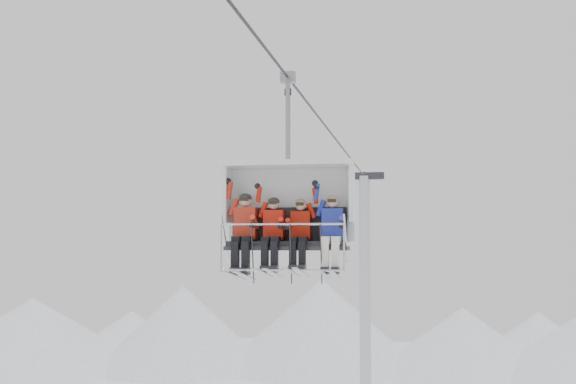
% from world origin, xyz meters
% --- Properties ---
extents(ridgeline, '(72.00, 21.00, 7.00)m').
position_xyz_m(ridgeline, '(-1.58, 42.05, 2.84)').
color(ridgeline, white).
rests_on(ridgeline, ground).
extents(lift_tower_right, '(2.00, 1.80, 13.48)m').
position_xyz_m(lift_tower_right, '(0.00, 22.00, 5.78)').
color(lift_tower_right, silver).
rests_on(lift_tower_right, ground).
extents(haul_cable, '(0.06, 50.00, 0.06)m').
position_xyz_m(haul_cable, '(0.00, 0.00, 13.30)').
color(haul_cable, '#2E2D33').
rests_on(haul_cable, lift_tower_left).
extents(chairlift_carrier, '(2.59, 1.17, 3.98)m').
position_xyz_m(chairlift_carrier, '(0.00, 0.12, 10.72)').
color(chairlift_carrier, black).
rests_on(chairlift_carrier, haul_cable).
extents(skier_far_left, '(0.44, 1.69, 1.72)m').
position_xyz_m(skier_far_left, '(-0.85, -0.18, 10.24)').
color(skier_far_left, red).
rests_on(skier_far_left, chairlift_carrier).
extents(skier_center_left, '(0.40, 1.69, 1.59)m').
position_xyz_m(skier_center_left, '(-0.27, -0.19, 10.20)').
color(skier_center_left, red).
rests_on(skier_center_left, chairlift_carrier).
extents(skier_center_right, '(0.38, 1.69, 1.53)m').
position_xyz_m(skier_center_right, '(0.27, -0.20, 10.18)').
color(skier_center_right, '#AE190A').
rests_on(skier_center_right, chairlift_carrier).
extents(skier_far_right, '(0.41, 1.69, 1.64)m').
position_xyz_m(skier_far_right, '(0.90, -0.19, 10.21)').
color(skier_far_right, '#2635A9').
rests_on(skier_far_right, chairlift_carrier).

